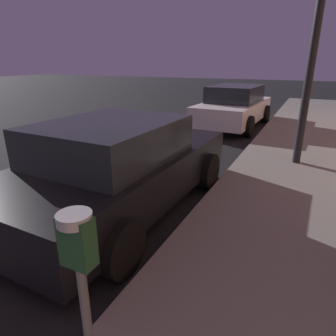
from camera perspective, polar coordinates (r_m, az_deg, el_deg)
name	(u,v)px	position (r m, az deg, el deg)	size (l,w,h in m)	color
parking_meter	(80,264)	(1.80, -16.65, -17.34)	(0.19, 0.19, 1.32)	#59595B
car_black	(119,166)	(4.57, -9.43, 0.30)	(2.20, 4.33, 1.43)	black
car_white	(234,106)	(10.95, 12.64, 11.53)	(2.11, 4.28, 1.43)	silver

